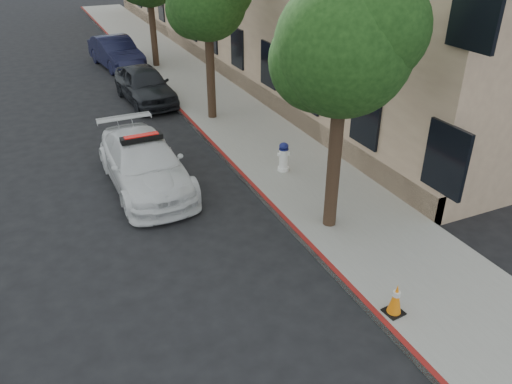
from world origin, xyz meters
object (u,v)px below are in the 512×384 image
(parked_car_mid, at_px, (145,85))
(traffic_cone, at_px, (396,299))
(parked_car_far, at_px, (116,52))
(fire_hydrant, at_px, (284,157))
(police_car, at_px, (145,163))

(parked_car_mid, bearing_deg, traffic_cone, -88.83)
(parked_car_far, distance_m, traffic_cone, 20.15)
(fire_hydrant, bearing_deg, traffic_cone, -84.42)
(parked_car_mid, bearing_deg, police_car, -106.94)
(traffic_cone, bearing_deg, fire_hydrant, 81.91)
(fire_hydrant, bearing_deg, parked_car_mid, 117.62)
(police_car, distance_m, parked_car_far, 13.17)
(police_car, distance_m, parked_car_mid, 7.35)
(parked_car_far, bearing_deg, fire_hydrant, -89.75)
(parked_car_far, xyz_separation_m, fire_hydrant, (2.02, -14.03, -0.17))
(parked_car_far, bearing_deg, parked_car_mid, -97.92)
(police_car, xyz_separation_m, parked_car_far, (1.71, 13.06, 0.05))
(police_car, height_order, parked_car_far, police_car)
(traffic_cone, bearing_deg, police_car, 112.09)
(parked_car_far, bearing_deg, police_car, -105.40)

